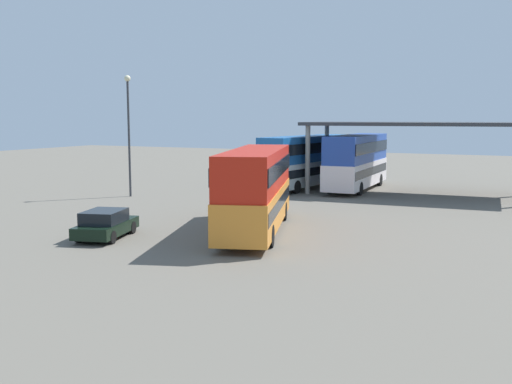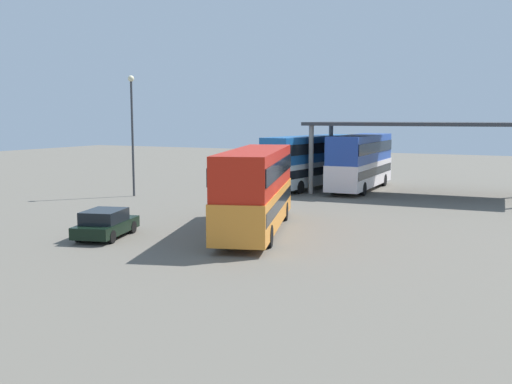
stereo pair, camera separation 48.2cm
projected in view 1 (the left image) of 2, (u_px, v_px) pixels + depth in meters
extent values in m
plane|color=#655F55|center=(249.00, 241.00, 27.14)|extent=(140.00, 140.00, 0.00)
cube|color=orange|center=(256.00, 207.00, 29.11)|extent=(5.67, 11.31, 1.80)
cube|color=red|center=(256.00, 169.00, 28.87)|extent=(5.53, 11.08, 1.95)
cube|color=black|center=(256.00, 203.00, 29.08)|extent=(5.57, 10.90, 0.61)
cube|color=black|center=(256.00, 167.00, 28.86)|extent=(5.57, 10.90, 0.78)
cube|color=black|center=(268.00, 188.00, 34.47)|extent=(2.01, 0.72, 1.08)
cube|color=orange|center=(269.00, 174.00, 34.36)|extent=(1.65, 0.59, 0.36)
cylinder|color=black|center=(245.00, 210.00, 32.73)|extent=(0.57, 1.04, 1.00)
cylinder|color=black|center=(284.00, 211.00, 32.44)|extent=(0.57, 1.04, 1.00)
cylinder|color=black|center=(221.00, 235.00, 25.97)|extent=(0.57, 1.04, 1.00)
cylinder|color=black|center=(270.00, 236.00, 25.68)|extent=(0.57, 1.04, 1.00)
cube|color=black|center=(106.00, 228.00, 27.69)|extent=(2.74, 4.22, 0.55)
cube|color=black|center=(104.00, 216.00, 27.43)|extent=(2.14, 2.50, 0.58)
cylinder|color=black|center=(101.00, 226.00, 29.04)|extent=(0.35, 0.63, 0.60)
cylinder|color=black|center=(132.00, 227.00, 28.76)|extent=(0.35, 0.63, 0.60)
cylinder|color=black|center=(79.00, 236.00, 26.68)|extent=(0.35, 0.63, 0.60)
cylinder|color=black|center=(112.00, 237.00, 26.40)|extent=(0.35, 0.63, 0.60)
cube|color=white|center=(307.00, 172.00, 47.19)|extent=(4.05, 11.78, 1.85)
cube|color=#1B58A0|center=(307.00, 148.00, 46.95)|extent=(3.94, 11.54, 2.00)
cube|color=black|center=(307.00, 169.00, 47.16)|extent=(4.02, 11.33, 0.63)
cube|color=black|center=(307.00, 147.00, 46.93)|extent=(4.02, 11.33, 0.80)
cube|color=black|center=(338.00, 164.00, 51.88)|extent=(2.03, 0.39, 1.11)
cube|color=orange|center=(338.00, 154.00, 51.77)|extent=(1.68, 0.32, 0.36)
cylinder|color=black|center=(315.00, 177.00, 50.84)|extent=(0.42, 1.03, 1.00)
cylinder|color=black|center=(338.00, 179.00, 49.66)|extent=(0.42, 1.03, 1.00)
cylinder|color=black|center=(272.00, 185.00, 44.92)|extent=(0.42, 1.03, 1.00)
cylinder|color=black|center=(296.00, 187.00, 43.74)|extent=(0.42, 1.03, 1.00)
cube|color=silver|center=(356.00, 173.00, 46.11)|extent=(2.69, 10.77, 1.90)
cube|color=#21439E|center=(357.00, 148.00, 45.86)|extent=(2.61, 10.55, 2.06)
cube|color=black|center=(356.00, 170.00, 46.08)|extent=(2.72, 10.34, 0.65)
cube|color=black|center=(357.00, 147.00, 45.85)|extent=(2.72, 10.34, 0.82)
cube|color=black|center=(372.00, 165.00, 50.88)|extent=(2.13, 0.14, 1.14)
cube|color=orange|center=(372.00, 154.00, 50.76)|extent=(1.75, 0.11, 0.36)
cylinder|color=black|center=(353.00, 179.00, 49.68)|extent=(0.30, 1.00, 1.00)
cylinder|color=black|center=(380.00, 180.00, 48.76)|extent=(0.30, 1.00, 1.00)
cylinder|color=black|center=(330.00, 187.00, 43.67)|extent=(0.30, 1.00, 1.00)
cylinder|color=black|center=(360.00, 189.00, 42.75)|extent=(0.30, 1.00, 1.00)
cube|color=#33353A|center=(422.00, 124.00, 42.71)|extent=(17.29, 7.52, 0.25)
cylinder|color=#9E9B93|center=(326.00, 155.00, 48.42)|extent=(0.36, 0.36, 5.07)
cylinder|color=#9E9B93|center=(308.00, 160.00, 43.50)|extent=(0.36, 0.36, 5.07)
cylinder|color=#33353A|center=(129.00, 139.00, 41.78)|extent=(0.16, 0.16, 8.25)
sphere|color=beige|center=(127.00, 78.00, 41.23)|extent=(0.44, 0.44, 0.44)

